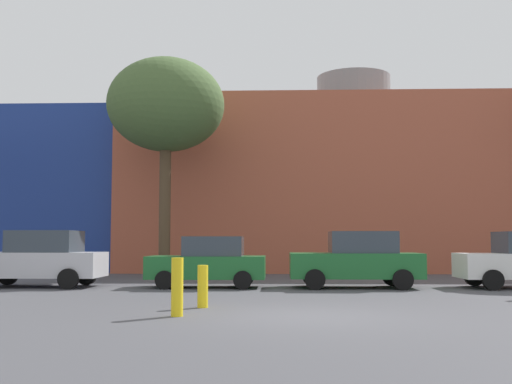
% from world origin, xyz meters
% --- Properties ---
extents(ground_plane, '(200.00, 200.00, 0.00)m').
position_xyz_m(ground_plane, '(0.00, 0.00, 0.00)').
color(ground_plane, '#47474C').
extents(building_backdrop, '(39.59, 10.67, 10.52)m').
position_xyz_m(building_backdrop, '(3.64, 21.16, 4.23)').
color(building_backdrop, '#B2563D').
rests_on(building_backdrop, ground_plane).
extents(parked_car_0, '(4.25, 2.09, 1.84)m').
position_xyz_m(parked_car_0, '(-8.39, 7.59, 0.92)').
color(parked_car_0, silver).
rests_on(parked_car_0, ground_plane).
extents(parked_car_1, '(3.81, 1.87, 1.65)m').
position_xyz_m(parked_car_1, '(-2.81, 7.59, 0.82)').
color(parked_car_1, '#1E662D').
rests_on(parked_car_1, ground_plane).
extents(parked_car_2, '(4.18, 2.05, 1.81)m').
position_xyz_m(parked_car_2, '(2.00, 7.59, 0.90)').
color(parked_car_2, '#1E662D').
rests_on(parked_car_2, ground_plane).
extents(bare_tree_2, '(4.86, 4.86, 9.09)m').
position_xyz_m(bare_tree_2, '(-5.19, 12.63, 7.09)').
color(bare_tree_2, brown).
rests_on(bare_tree_2, ground_plane).
extents(bollard_yellow_0, '(0.24, 0.24, 0.96)m').
position_xyz_m(bollard_yellow_0, '(-2.26, 1.51, 0.48)').
color(bollard_yellow_0, yellow).
rests_on(bollard_yellow_0, ground_plane).
extents(bollard_yellow_1, '(0.24, 0.24, 1.17)m').
position_xyz_m(bollard_yellow_1, '(-2.58, -0.12, 0.58)').
color(bollard_yellow_1, yellow).
rests_on(bollard_yellow_1, ground_plane).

